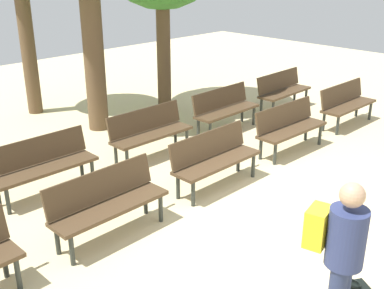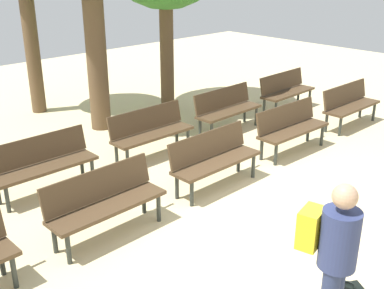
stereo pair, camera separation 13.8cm
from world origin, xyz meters
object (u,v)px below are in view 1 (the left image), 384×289
Objects in this scene: bench_r0_c3 at (289,125)px; bench_r1_c4 at (282,89)px; bench_r0_c4 at (346,102)px; bench_r1_c2 at (150,130)px; bench_r0_c2 at (214,156)px; visitor_with_backpack at (340,254)px; bench_r0_c1 at (107,200)px; bench_r1_c3 at (225,107)px; bench_r1_c1 at (43,163)px.

bench_r0_c3 is 2.60m from bench_r1_c4.
bench_r0_c4 and bench_r1_c2 have the same top height.
visitor_with_backpack is (-1.60, -2.99, 0.43)m from bench_r0_c2.
bench_r0_c3 is 1.00× the size of bench_r1_c4.
bench_r0_c1 is at bearing 179.99° from bench_r0_c2.
bench_r0_c2 is at bearing -177.59° from bench_r0_c3.
bench_r1_c2 is at bearing 87.40° from bench_r0_c2.
bench_r0_c4 and bench_r1_c3 have the same top height.
bench_r0_c1 is 1.00× the size of bench_r1_c2.
bench_r1_c1 is at bearing 140.32° from bench_r0_c2.
bench_r0_c1 is 1.00× the size of bench_r1_c1.
bench_r1_c3 is (2.08, 1.61, 0.00)m from bench_r0_c2.
bench_r0_c3 is 1.00× the size of bench_r1_c3.
bench_r1_c4 is at bearing 14.12° from bench_r0_c1.
bench_r1_c3 is (0.00, 1.59, 0.00)m from bench_r0_c3.
bench_r0_c2 is 1.64m from bench_r1_c2.
bench_r0_c3 and bench_r1_c1 have the same top height.
bench_r0_c2 is (2.02, 0.00, 0.00)m from bench_r0_c1.
bench_r0_c4 is 2.65m from bench_r1_c3.
bench_r0_c2 is at bearing -160.06° from bench_r1_c4.
bench_r0_c1 is 2.02m from bench_r0_c2.
bench_r0_c3 is at bearing -21.39° from bench_r1_c1.
bench_r0_c1 is 0.99× the size of bench_r0_c3.
bench_r0_c4 is at bearing -165.03° from visitor_with_backpack.
bench_r0_c2 is at bearing -0.58° from bench_r0_c1.
bench_r1_c2 is 4.94m from visitor_with_backpack.
bench_r0_c3 is at bearing -143.67° from bench_r1_c4.
bench_r1_c1 and bench_r1_c3 have the same top height.
bench_r0_c1 and bench_r1_c3 have the same top height.
bench_r0_c2 is at bearing -143.02° from bench_r1_c3.
bench_r0_c3 is (2.07, 0.02, 0.00)m from bench_r0_c2.
bench_r0_c1 and bench_r1_c1 have the same top height.
bench_r0_c4 and bench_r1_c4 have the same top height.
bench_r0_c3 is at bearing -91.00° from bench_r1_c3.
bench_r1_c3 is at bearing 143.69° from bench_r0_c4.
bench_r1_c4 is 7.37m from visitor_with_backpack.
bench_r0_c2 and bench_r1_c2 have the same top height.
bench_r0_c4 is 6.41m from bench_r1_c1.
bench_r0_c2 is 0.99× the size of bench_r1_c4.
bench_r1_c3 is 2.06m from bench_r1_c4.
bench_r0_c4 is at bearing -14.30° from bench_r1_c1.
bench_r1_c3 is (4.10, 1.62, 0.00)m from bench_r0_c1.
bench_r1_c3 is at bearing 20.88° from bench_r0_c1.
visitor_with_backpack is at bearing -118.29° from bench_r0_c2.
bench_r1_c1 is at bearing 159.90° from bench_r0_c3.
bench_r1_c4 is (6.14, -0.04, 0.00)m from bench_r1_c1.
visitor_with_backpack is at bearing -142.69° from bench_r1_c4.
bench_r0_c1 is 1.00× the size of bench_r1_c4.
visitor_with_backpack reaches higher than bench_r1_c1.
visitor_with_backpack reaches higher than bench_r0_c3.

